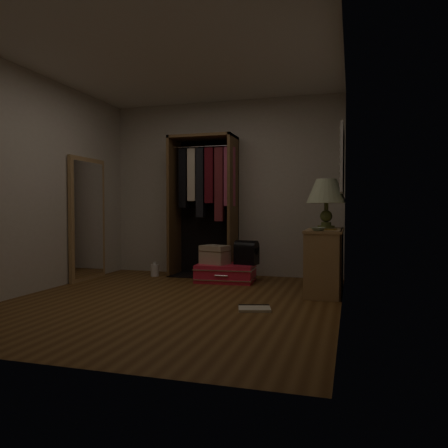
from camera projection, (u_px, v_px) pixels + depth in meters
The scene contains 13 objects.
ground at pixel (172, 301), 4.68m from camera, with size 4.00×4.00×0.00m, color brown.
room_walls at pixel (180, 161), 4.65m from camera, with size 3.52×4.02×2.60m.
console_bookshelf at pixel (325, 259), 5.24m from camera, with size 0.42×1.12×0.75m.
open_wardrobe at pixel (205, 194), 6.40m from camera, with size 0.95×0.50×2.05m.
floor_mirror at pixel (88, 219), 6.09m from camera, with size 0.06×0.80×1.70m.
pink_suitcase at pixel (226, 273), 5.94m from camera, with size 0.82×0.62×0.24m.
train_case at pixel (215, 255), 5.94m from camera, with size 0.44×0.36×0.27m.
black_bag at pixel (247, 252), 5.89m from camera, with size 0.33×0.25×0.33m.
table_lamp at pixel (326, 192), 5.35m from camera, with size 0.63×0.63×0.61m.
brass_tray at pixel (325, 229), 5.06m from camera, with size 0.36×0.36×0.02m.
ceramic_bowl at pixel (318, 229), 4.78m from camera, with size 0.15×0.15×0.04m, color #96B59E.
white_jug at pixel (155, 270), 6.41m from camera, with size 0.13×0.13×0.21m.
floor_book at pixel (254, 308), 4.29m from camera, with size 0.36×0.32×0.03m.
Camera 1 is at (1.84, -4.31, 0.99)m, focal length 35.00 mm.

